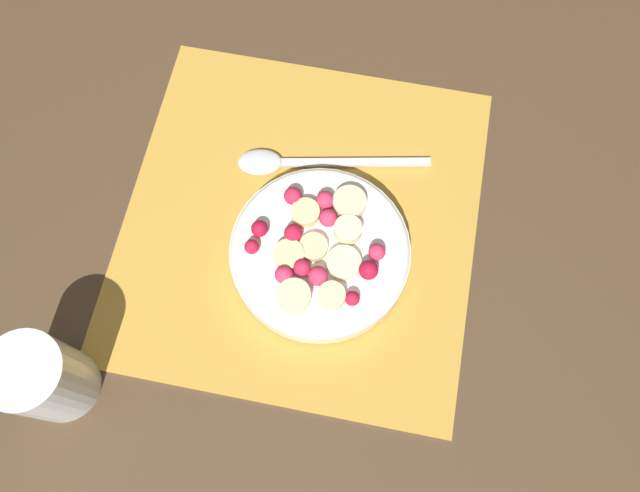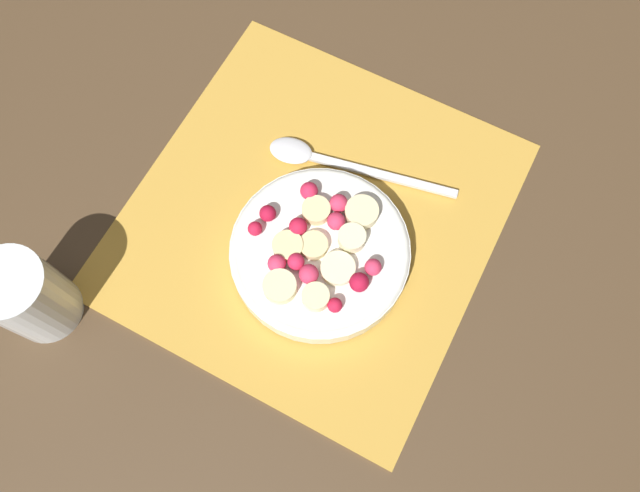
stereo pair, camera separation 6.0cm
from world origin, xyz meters
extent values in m
plane|color=#4C3823|center=(0.00, 0.00, 0.00)|extent=(3.00, 3.00, 0.00)
cube|color=gold|center=(0.00, 0.00, 0.00)|extent=(0.36, 0.38, 0.01)
cylinder|color=silver|center=(0.03, -0.04, 0.02)|extent=(0.18, 0.18, 0.02)
torus|color=silver|center=(0.03, -0.04, 0.03)|extent=(0.18, 0.18, 0.01)
cylinder|color=white|center=(0.03, -0.04, 0.03)|extent=(0.16, 0.16, 0.00)
cylinder|color=#F4EAB7|center=(0.05, -0.02, 0.04)|extent=(0.04, 0.04, 0.01)
cylinder|color=#F4EAB7|center=(0.05, -0.05, 0.04)|extent=(0.04, 0.04, 0.01)
cylinder|color=beige|center=(0.01, -0.01, 0.04)|extent=(0.03, 0.03, 0.01)
cylinder|color=beige|center=(0.02, -0.04, 0.04)|extent=(0.04, 0.04, 0.01)
cylinder|color=beige|center=(0.05, -0.08, 0.04)|extent=(0.03, 0.03, 0.01)
cylinder|color=beige|center=(0.00, -0.05, 0.04)|extent=(0.04, 0.04, 0.01)
cylinder|color=beige|center=(0.01, -0.09, 0.04)|extent=(0.04, 0.04, 0.01)
cylinder|color=beige|center=(0.05, 0.01, 0.04)|extent=(0.05, 0.05, 0.01)
sphere|color=#D12347|center=(-0.01, 0.01, 0.04)|extent=(0.02, 0.02, 0.02)
sphere|color=#DB3356|center=(0.03, -0.07, 0.04)|extent=(0.02, 0.02, 0.02)
sphere|color=#DB3356|center=(0.00, -0.07, 0.04)|extent=(0.02, 0.02, 0.02)
sphere|color=red|center=(-0.04, -0.05, 0.04)|extent=(0.01, 0.01, 0.01)
sphere|color=#DB3356|center=(0.03, -0.01, 0.04)|extent=(0.02, 0.02, 0.02)
sphere|color=#DB3356|center=(0.08, -0.03, 0.04)|extent=(0.02, 0.02, 0.02)
sphere|color=red|center=(0.00, -0.03, 0.04)|extent=(0.02, 0.02, 0.02)
sphere|color=red|center=(0.07, -0.08, 0.04)|extent=(0.01, 0.01, 0.01)
sphere|color=#B21433|center=(-0.03, -0.03, 0.04)|extent=(0.02, 0.02, 0.02)
sphere|color=#D12347|center=(0.02, -0.06, 0.04)|extent=(0.02, 0.02, 0.02)
sphere|color=#DB3356|center=(0.02, 0.01, 0.04)|extent=(0.02, 0.02, 0.02)
sphere|color=#B21433|center=(0.08, -0.05, 0.04)|extent=(0.02, 0.02, 0.02)
cube|color=silver|center=(0.04, 0.07, 0.01)|extent=(0.16, 0.04, 0.00)
ellipsoid|color=silver|center=(-0.06, 0.05, 0.01)|extent=(0.05, 0.04, 0.01)
cylinder|color=white|center=(-0.19, -0.21, 0.05)|extent=(0.07, 0.07, 0.10)
camera|label=1|loc=(0.07, -0.24, 0.61)|focal=35.00mm
camera|label=2|loc=(0.12, -0.22, 0.61)|focal=35.00mm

